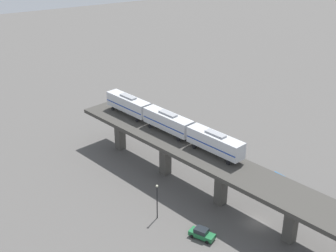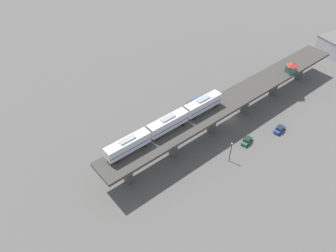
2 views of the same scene
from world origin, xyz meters
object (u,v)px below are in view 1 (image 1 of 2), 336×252
subway_train (168,121)px  street_lamp (157,199)px  street_car_green (202,233)px  delivery_truck (277,183)px

subway_train → street_lamp: bearing=55.2°
street_car_green → street_lamp: bearing=-64.7°
subway_train → delivery_truck: bearing=130.7°
subway_train → delivery_truck: size_ratio=4.91×
delivery_truck → street_lamp: street_lamp is taller
delivery_truck → street_lamp: bearing=-7.6°
subway_train → street_lamp: 18.49m
subway_train → street_car_green: (5.71, 22.54, -10.25)m
subway_train → street_car_green: size_ratio=7.77×
street_car_green → street_lamp: street_lamp is taller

